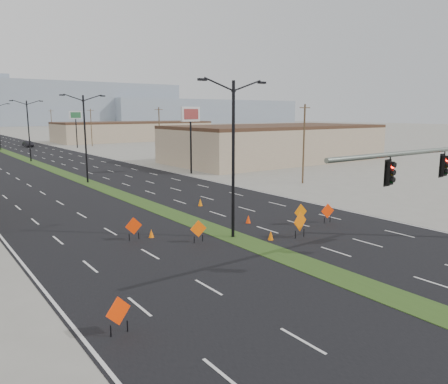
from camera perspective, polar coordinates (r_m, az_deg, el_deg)
ground at (r=21.05m, az=21.89°, el=-12.92°), size 600.00×600.00×0.00m
building_se_near at (r=74.97m, az=6.66°, el=6.20°), size 36.00×18.00×5.50m
building_se_far at (r=131.96m, az=-11.64°, el=7.70°), size 44.00×16.00×5.00m
mesa_center at (r=315.16m, az=-26.15°, el=10.36°), size 220.00×50.00×28.00m
mesa_east at (r=358.71m, az=-2.85°, el=10.45°), size 160.00×50.00×18.00m
streetlight_0 at (r=27.72m, az=1.22°, el=4.88°), size 5.15×0.24×10.02m
streetlight_1 at (r=52.74m, az=-17.68°, el=6.98°), size 5.15×0.24×10.02m
streetlight_2 at (r=79.77m, az=-24.17°, el=7.54°), size 5.15×0.24×10.02m
utility_pole_0 at (r=50.81m, az=10.38°, el=6.35°), size 1.60×0.20×9.00m
utility_pole_1 at (r=79.08m, az=-8.44°, el=7.76°), size 1.60×0.20×9.00m
utility_pole_2 at (r=111.24m, az=-16.95°, el=8.14°), size 1.60×0.20×9.00m
utility_pole_3 at (r=144.73m, az=-21.59°, el=8.27°), size 1.60×0.20×9.00m
car_mid at (r=114.54m, az=-24.22°, el=5.73°), size 1.87×4.34×1.39m
construction_sign_0 at (r=16.94m, az=-13.62°, el=-15.05°), size 1.08×0.35×1.48m
construction_sign_1 at (r=27.44m, az=-3.37°, el=-4.93°), size 1.06×0.25×1.43m
construction_sign_2 at (r=28.48m, az=-11.72°, el=-4.48°), size 1.13×0.09×1.50m
construction_sign_3 at (r=28.76m, az=9.90°, el=-3.90°), size 1.33×0.27×1.79m
construction_sign_4 at (r=32.08m, az=9.97°, el=-2.68°), size 1.17×0.10×1.56m
construction_sign_5 at (r=33.09m, az=13.37°, el=-2.51°), size 1.08×0.30×1.47m
cone_0 at (r=28.19m, az=6.12°, el=-5.67°), size 0.45×0.45×0.61m
cone_1 at (r=32.29m, az=3.19°, el=-3.55°), size 0.46×0.46×0.62m
cone_2 at (r=38.17m, az=-3.12°, el=-1.36°), size 0.52×0.52×0.66m
cone_3 at (r=28.96m, az=-9.47°, el=-5.36°), size 0.38×0.38×0.57m
pole_sign_east_near at (r=58.40m, az=-4.39°, el=9.42°), size 2.90×0.62×8.83m
pole_sign_east_far at (r=106.90m, az=-18.81°, el=9.12°), size 2.73×1.18×8.44m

